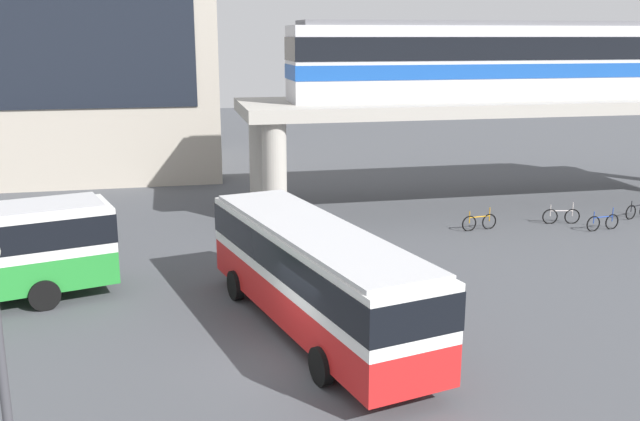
# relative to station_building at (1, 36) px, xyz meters

# --- Properties ---
(ground_plane) EXTENTS (120.00, 120.00, 0.00)m
(ground_plane) POSITION_rel_station_building_xyz_m (12.78, -20.95, -8.60)
(ground_plane) COLOR #47494F
(station_building) EXTENTS (25.71, 13.40, 17.19)m
(station_building) POSITION_rel_station_building_xyz_m (0.00, 0.00, 0.00)
(station_building) COLOR #B2A899
(station_building) RESTS_ON ground_plane
(elevated_platform) EXTENTS (27.19, 6.85, 5.48)m
(elevated_platform) POSITION_rel_station_building_xyz_m (26.85, -14.53, -3.90)
(elevated_platform) COLOR #ADA89E
(elevated_platform) RESTS_ON ground_plane
(train) EXTENTS (24.68, 2.96, 3.84)m
(train) POSITION_rel_station_building_xyz_m (27.98, -14.53, -1.15)
(train) COLOR silver
(train) RESTS_ON elevated_platform
(bus_main) EXTENTS (5.08, 11.33, 3.22)m
(bus_main) POSITION_rel_station_building_xyz_m (13.86, -28.96, -6.61)
(bus_main) COLOR red
(bus_main) RESTS_ON ground_plane
(bicycle_blue) EXTENTS (1.78, 0.31, 1.04)m
(bicycle_blue) POSITION_rel_station_building_xyz_m (28.97, -20.59, -8.24)
(bicycle_blue) COLOR black
(bicycle_blue) RESTS_ON ground_plane
(bicycle_silver) EXTENTS (1.77, 0.38, 1.04)m
(bicycle_silver) POSITION_rel_station_building_xyz_m (27.73, -19.15, -8.24)
(bicycle_silver) COLOR black
(bicycle_silver) RESTS_ON ground_plane
(bicycle_orange) EXTENTS (1.78, 0.31, 1.04)m
(bicycle_orange) POSITION_rel_station_building_xyz_m (23.49, -19.39, -8.24)
(bicycle_orange) COLOR black
(bicycle_orange) RESTS_ON ground_plane
(bicycle_black) EXTENTS (1.72, 0.63, 1.04)m
(bicycle_black) POSITION_rel_station_building_xyz_m (31.95, -18.94, -8.24)
(bicycle_black) COLOR black
(bicycle_black) RESTS_ON ground_plane
(lamp_post) EXTENTS (0.36, 0.36, 5.55)m
(lamp_post) POSITION_rel_station_building_xyz_m (7.09, -37.04, -5.27)
(lamp_post) COLOR #3F3F44
(lamp_post) RESTS_ON ground_plane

